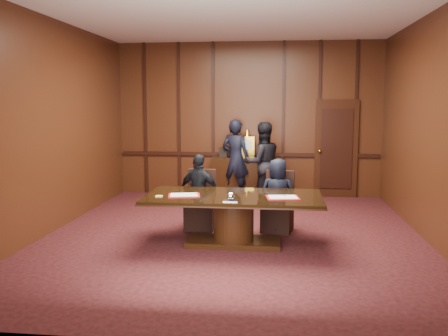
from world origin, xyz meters
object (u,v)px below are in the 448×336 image
object	(u,v)px
conference_table	(234,211)
witness_left	(236,159)
signatory_left	(199,192)
witness_right	(262,163)
signatory_right	(278,195)
sideboard	(247,175)

from	to	relation	value
conference_table	witness_left	distance (m)	3.63
signatory_left	witness_right	size ratio (longest dim) A/B	0.74
conference_table	signatory_left	size ratio (longest dim) A/B	2.05
witness_right	signatory_right	bearing A→B (deg)	75.31
witness_left	witness_right	size ratio (longest dim) A/B	1.03
sideboard	signatory_left	xyz separation A→B (m)	(-0.60, -2.96, 0.15)
signatory_right	witness_left	bearing A→B (deg)	-64.31
conference_table	sideboard	bearing A→B (deg)	90.79
conference_table	signatory_right	size ratio (longest dim) A/B	2.14
sideboard	conference_table	world-z (taller)	sideboard
signatory_left	witness_left	world-z (taller)	witness_left
signatory_right	witness_right	distance (m)	2.34
sideboard	witness_left	size ratio (longest dim) A/B	0.90
sideboard	witness_left	bearing A→B (deg)	-146.92
signatory_left	witness_left	xyz separation A→B (m)	(0.35, 2.80, 0.25)
signatory_right	witness_left	world-z (taller)	witness_left
conference_table	witness_left	xyz separation A→B (m)	(-0.30, 3.60, 0.38)
witness_right	signatory_left	bearing A→B (deg)	44.26
sideboard	witness_right	distance (m)	0.85
signatory_left	conference_table	bearing A→B (deg)	145.59
sideboard	signatory_right	size ratio (longest dim) A/B	1.30
signatory_left	witness_right	world-z (taller)	witness_right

